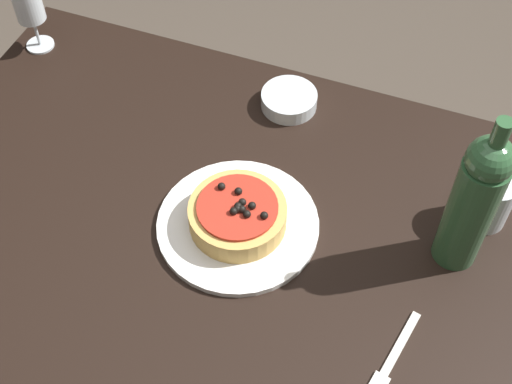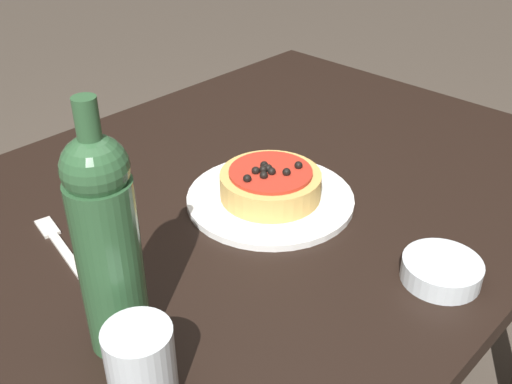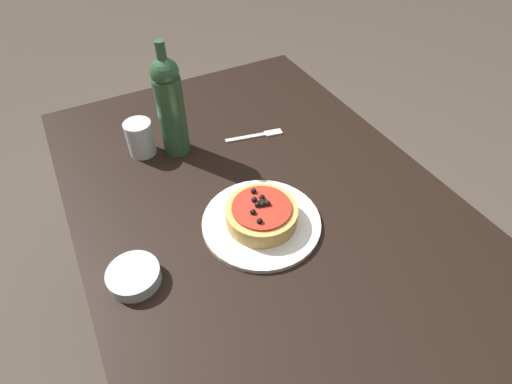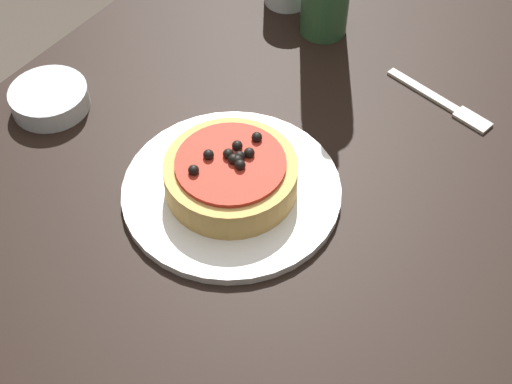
% 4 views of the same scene
% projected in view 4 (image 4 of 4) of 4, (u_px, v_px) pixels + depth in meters
% --- Properties ---
extents(dining_table, '(1.40, 0.93, 0.78)m').
position_uv_depth(dining_table, '(278.00, 224.00, 1.03)').
color(dining_table, black).
rests_on(dining_table, ground_plane).
extents(dinner_plate, '(0.29, 0.29, 0.01)m').
position_uv_depth(dinner_plate, '(232.00, 190.00, 0.94)').
color(dinner_plate, white).
rests_on(dinner_plate, dining_table).
extents(pizza, '(0.17, 0.17, 0.06)m').
position_uv_depth(pizza, '(231.00, 175.00, 0.92)').
color(pizza, tan).
rests_on(pizza, dinner_plate).
extents(side_bowl, '(0.11, 0.11, 0.03)m').
position_uv_depth(side_bowl, '(50.00, 98.00, 1.05)').
color(side_bowl, silver).
rests_on(side_bowl, dining_table).
extents(fork, '(0.05, 0.18, 0.00)m').
position_uv_depth(fork, '(444.00, 103.00, 1.06)').
color(fork, beige).
rests_on(fork, dining_table).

